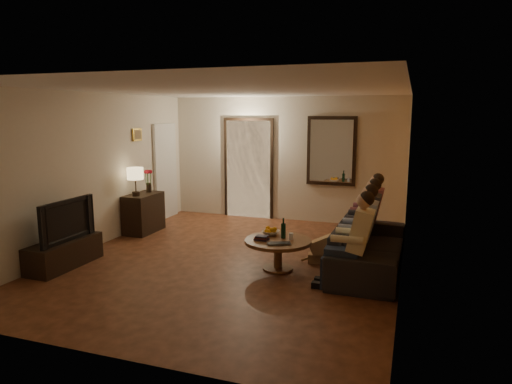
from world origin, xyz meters
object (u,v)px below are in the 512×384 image
(tv, at_px, (62,220))
(dog, at_px, (325,245))
(table_lamp, at_px, (136,182))
(person_a, at_px, (355,245))
(dresser, at_px, (144,213))
(laptop, at_px, (279,244))
(tv_stand, at_px, (64,253))
(sofa, at_px, (369,246))
(person_b, at_px, (361,234))
(wine_bottle, at_px, (283,228))
(coffee_table, at_px, (278,254))
(person_c, at_px, (365,224))
(person_d, at_px, (369,216))
(bowl, at_px, (271,233))

(tv, relative_size, dog, 1.91)
(table_lamp, xyz_separation_m, person_a, (4.19, -1.43, -0.41))
(dresser, distance_m, laptop, 3.48)
(table_lamp, bearing_deg, tv_stand, -90.00)
(sofa, height_order, person_b, person_b)
(tv_stand, distance_m, person_a, 4.24)
(tv, bearing_deg, dresser, 0.00)
(tv, height_order, wine_bottle, tv)
(sofa, bearing_deg, dog, 87.20)
(wine_bottle, bearing_deg, coffee_table, -116.57)
(person_c, relative_size, coffee_table, 1.24)
(person_d, bearing_deg, person_c, -90.00)
(tv_stand, xyz_separation_m, sofa, (4.29, 1.38, 0.14))
(coffee_table, bearing_deg, tv, -163.25)
(sofa, relative_size, laptop, 7.04)
(tv, distance_m, laptop, 3.21)
(person_c, bearing_deg, bowl, -157.89)
(person_a, xyz_separation_m, coffee_table, (-1.15, 0.44, -0.38))
(dresser, relative_size, dog, 1.49)
(dresser, distance_m, person_c, 4.22)
(dresser, height_order, tv_stand, dresser)
(person_b, height_order, coffee_table, person_b)
(person_a, xyz_separation_m, wine_bottle, (-1.10, 0.54, 0.01))
(sofa, height_order, laptop, sofa)
(tv, xyz_separation_m, wine_bottle, (3.09, 1.02, -0.11))
(person_d, bearing_deg, table_lamp, -175.01)
(person_c, height_order, person_d, same)
(tv_stand, height_order, coffee_table, coffee_table)
(tv, relative_size, person_d, 0.89)
(person_b, bearing_deg, wine_bottle, -176.85)
(person_b, relative_size, person_c, 1.00)
(tv, height_order, dog, tv)
(person_d, xyz_separation_m, dog, (-0.56, -0.86, -0.32))
(coffee_table, xyz_separation_m, wine_bottle, (0.05, 0.10, 0.38))
(bowl, bearing_deg, laptop, -60.75)
(person_c, bearing_deg, laptop, -135.28)
(person_b, bearing_deg, tv_stand, -165.61)
(dresser, bearing_deg, person_a, -21.53)
(person_a, xyz_separation_m, laptop, (-1.05, 0.16, -0.14))
(person_c, relative_size, bowl, 4.63)
(dresser, relative_size, person_b, 0.70)
(table_lamp, relative_size, person_a, 0.45)
(sofa, xyz_separation_m, coffee_table, (-1.25, -0.46, -0.11))
(person_d, xyz_separation_m, laptop, (-1.05, -1.64, -0.14))
(tv, relative_size, person_a, 0.89)
(wine_bottle, bearing_deg, laptop, -82.50)
(tv, bearing_deg, tv_stand, 0.00)
(person_c, bearing_deg, coffee_table, -146.54)
(tv_stand, height_order, bowl, bowl)
(bowl, bearing_deg, dresser, 160.83)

